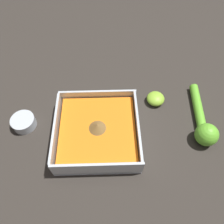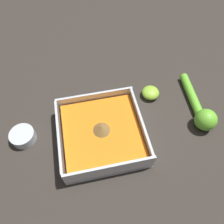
{
  "view_description": "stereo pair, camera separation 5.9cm",
  "coord_description": "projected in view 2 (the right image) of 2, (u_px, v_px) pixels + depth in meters",
  "views": [
    {
      "loc": [
        -0.03,
        0.31,
        0.53
      ],
      "look_at": [
        -0.04,
        -0.02,
        0.03
      ],
      "focal_mm": 35.0,
      "sensor_mm": 36.0,
      "label": 1
    },
    {
      "loc": [
        0.03,
        0.3,
        0.53
      ],
      "look_at": [
        -0.04,
        -0.02,
        0.03
      ],
      "focal_mm": 35.0,
      "sensor_mm": 36.0,
      "label": 2
    }
  ],
  "objects": [
    {
      "name": "lemon_half",
      "position": [
        150.0,
        93.0,
        0.65
      ],
      "size": [
        0.05,
        0.05,
        0.03
      ],
      "color": "#93CC38",
      "rests_on": "ground_plane"
    },
    {
      "name": "lemon_squeezer",
      "position": [
        201.0,
        111.0,
        0.6
      ],
      "size": [
        0.06,
        0.2,
        0.06
      ],
      "rotation": [
        0.0,
        0.0,
        1.5
      ],
      "color": "#6BC633",
      "rests_on": "ground_plane"
    },
    {
      "name": "ground_plane",
      "position": [
        100.0,
        127.0,
        0.6
      ],
      "size": [
        4.0,
        4.0,
        0.0
      ],
      "primitive_type": "plane",
      "color": "#332D28"
    },
    {
      "name": "spice_bowl",
      "position": [
        23.0,
        136.0,
        0.57
      ],
      "size": [
        0.06,
        0.06,
        0.03
      ],
      "color": "silver",
      "rests_on": "ground_plane"
    },
    {
      "name": "square_dish",
      "position": [
        101.0,
        134.0,
        0.57
      ],
      "size": [
        0.21,
        0.21,
        0.06
      ],
      "color": "silver",
      "rests_on": "ground_plane"
    }
  ]
}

